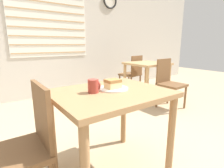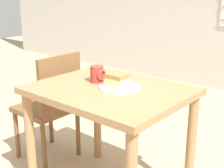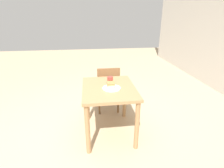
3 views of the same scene
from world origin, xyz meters
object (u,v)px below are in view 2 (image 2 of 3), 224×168
(cake_slice, at_px, (117,80))
(dining_table_near, at_px, (110,107))
(plate, at_px, (120,87))
(chair_near_window, at_px, (51,104))
(coffee_mug, at_px, (97,74))

(cake_slice, bearing_deg, dining_table_near, -150.08)
(plate, height_order, cake_slice, cake_slice)
(dining_table_near, bearing_deg, cake_slice, 29.92)
(chair_near_window, distance_m, plate, 0.76)
(chair_near_window, distance_m, coffee_mug, 0.61)
(cake_slice, distance_m, coffee_mug, 0.18)
(dining_table_near, distance_m, plate, 0.14)
(dining_table_near, distance_m, cake_slice, 0.18)
(chair_near_window, relative_size, coffee_mug, 8.30)
(dining_table_near, height_order, plate, plate)
(dining_table_near, height_order, cake_slice, cake_slice)
(dining_table_near, height_order, coffee_mug, coffee_mug)
(dining_table_near, relative_size, coffee_mug, 8.67)
(chair_near_window, bearing_deg, coffee_mug, 87.35)
(chair_near_window, bearing_deg, cake_slice, 86.97)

